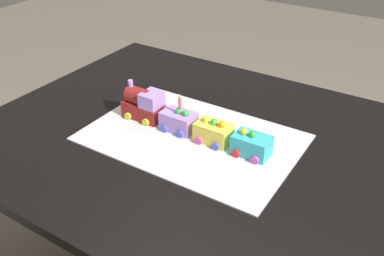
{
  "coord_description": "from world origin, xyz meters",
  "views": [
    {
      "loc": [
        0.49,
        -0.9,
        1.42
      ],
      "look_at": [
        -0.07,
        -0.02,
        0.77
      ],
      "focal_mm": 40.23,
      "sensor_mm": 36.0,
      "label": 1
    }
  ],
  "objects_px": {
    "cake_locomotive": "(143,104)",
    "cake_car_tanker_lemon": "(214,132)",
    "dining_table": "(215,172)",
    "cake_car_hopper_turquoise": "(251,145)",
    "birthday_candle": "(180,101)",
    "cake_car_caboose_lavender": "(179,121)"
  },
  "relations": [
    {
      "from": "cake_locomotive",
      "to": "cake_car_tanker_lemon",
      "type": "distance_m",
      "value": 0.25
    },
    {
      "from": "dining_table",
      "to": "cake_car_hopper_turquoise",
      "type": "distance_m",
      "value": 0.18
    },
    {
      "from": "dining_table",
      "to": "cake_car_caboose_lavender",
      "type": "bearing_deg",
      "value": -177.27
    },
    {
      "from": "cake_car_tanker_lemon",
      "to": "cake_car_hopper_turquoise",
      "type": "relative_size",
      "value": 1.0
    },
    {
      "from": "cake_car_tanker_lemon",
      "to": "cake_locomotive",
      "type": "bearing_deg",
      "value": 180.0
    },
    {
      "from": "cake_car_caboose_lavender",
      "to": "cake_car_tanker_lemon",
      "type": "distance_m",
      "value": 0.12
    },
    {
      "from": "cake_car_hopper_turquoise",
      "to": "birthday_candle",
      "type": "relative_size",
      "value": 2.07
    },
    {
      "from": "cake_car_tanker_lemon",
      "to": "cake_car_hopper_turquoise",
      "type": "xyz_separation_m",
      "value": [
        0.12,
        0.0,
        -0.0
      ]
    },
    {
      "from": "dining_table",
      "to": "cake_car_caboose_lavender",
      "type": "height_order",
      "value": "cake_car_caboose_lavender"
    },
    {
      "from": "cake_car_caboose_lavender",
      "to": "dining_table",
      "type": "bearing_deg",
      "value": 2.73
    },
    {
      "from": "cake_car_hopper_turquoise",
      "to": "cake_car_tanker_lemon",
      "type": "bearing_deg",
      "value": -180.0
    },
    {
      "from": "cake_car_caboose_lavender",
      "to": "birthday_candle",
      "type": "xyz_separation_m",
      "value": [
        0.0,
        0.0,
        0.07
      ]
    },
    {
      "from": "cake_locomotive",
      "to": "birthday_candle",
      "type": "bearing_deg",
      "value": 0.0
    },
    {
      "from": "cake_locomotive",
      "to": "cake_car_tanker_lemon",
      "type": "bearing_deg",
      "value": -0.0
    },
    {
      "from": "dining_table",
      "to": "cake_car_tanker_lemon",
      "type": "distance_m",
      "value": 0.14
    },
    {
      "from": "cake_car_caboose_lavender",
      "to": "cake_car_tanker_lemon",
      "type": "relative_size",
      "value": 1.0
    },
    {
      "from": "cake_car_caboose_lavender",
      "to": "cake_car_hopper_turquoise",
      "type": "height_order",
      "value": "same"
    },
    {
      "from": "dining_table",
      "to": "cake_locomotive",
      "type": "relative_size",
      "value": 10.0
    },
    {
      "from": "cake_locomotive",
      "to": "birthday_candle",
      "type": "distance_m",
      "value": 0.14
    },
    {
      "from": "cake_locomotive",
      "to": "cake_car_hopper_turquoise",
      "type": "distance_m",
      "value": 0.36
    },
    {
      "from": "cake_car_hopper_turquoise",
      "to": "cake_car_caboose_lavender",
      "type": "bearing_deg",
      "value": 180.0
    },
    {
      "from": "dining_table",
      "to": "cake_car_caboose_lavender",
      "type": "distance_m",
      "value": 0.19
    }
  ]
}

